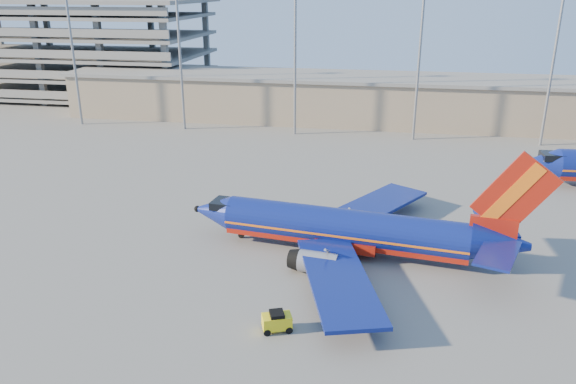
{
  "coord_description": "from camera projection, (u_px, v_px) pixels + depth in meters",
  "views": [
    {
      "loc": [
        11.19,
        -47.05,
        23.94
      ],
      "look_at": [
        1.21,
        6.34,
        4.0
      ],
      "focal_mm": 35.0,
      "sensor_mm": 36.0,
      "label": 1
    }
  ],
  "objects": [
    {
      "name": "light_mast_row",
      "position": [
        357.0,
        29.0,
        89.13
      ],
      "size": [
        101.6,
        1.6,
        28.65
      ],
      "color": "gray",
      "rests_on": "ground"
    },
    {
      "name": "parking_garage",
      "position": [
        71.0,
        43.0,
        128.57
      ],
      "size": [
        62.0,
        32.0,
        21.4
      ],
      "color": "slate",
      "rests_on": "ground"
    },
    {
      "name": "terminal_building",
      "position": [
        386.0,
        99.0,
        103.9
      ],
      "size": [
        122.0,
        16.0,
        8.5
      ],
      "color": "gray",
      "rests_on": "ground"
    },
    {
      "name": "baggage_tug",
      "position": [
        277.0,
        321.0,
        41.25
      ],
      "size": [
        2.48,
        2.0,
        1.55
      ],
      "rotation": [
        0.0,
        0.0,
        0.37
      ],
      "color": "yellow",
      "rests_on": "ground"
    },
    {
      "name": "ground",
      "position": [
        263.0,
        253.0,
        53.59
      ],
      "size": [
        220.0,
        220.0,
        0.0
      ],
      "primitive_type": "plane",
      "color": "slate",
      "rests_on": "ground"
    },
    {
      "name": "aircraft_main",
      "position": [
        352.0,
        230.0,
        52.74
      ],
      "size": [
        33.44,
        32.0,
        11.35
      ],
      "rotation": [
        0.0,
        0.0,
        -0.12
      ],
      "color": "navy",
      "rests_on": "ground"
    }
  ]
}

